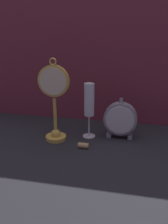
{
  "coord_description": "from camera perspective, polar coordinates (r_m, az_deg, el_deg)",
  "views": [
    {
      "loc": [
        0.2,
        -0.86,
        0.47
      ],
      "look_at": [
        0.0,
        0.08,
        0.13
      ],
      "focal_mm": 40.0,
      "sensor_mm": 36.0,
      "label": 1
    }
  ],
  "objects": [
    {
      "name": "ground_plane",
      "position": [
        1.0,
        -0.97,
        -8.4
      ],
      "size": [
        4.0,
        4.0,
        0.0
      ],
      "primitive_type": "plane",
      "color": "#232328"
    },
    {
      "name": "fabric_backdrop_drape",
      "position": [
        1.21,
        2.52,
        13.9
      ],
      "size": [
        1.48,
        0.01,
        0.7
      ],
      "primitive_type": "cube",
      "color": "brown",
      "rests_on": "ground_plane"
    },
    {
      "name": "pocket_watch_on_stand",
      "position": [
        1.03,
        -6.78,
        2.33
      ],
      "size": [
        0.13,
        0.09,
        0.35
      ],
      "color": "gold",
      "rests_on": "ground_plane"
    },
    {
      "name": "mantel_clock_silver",
      "position": [
        1.07,
        8.29,
        -1.61
      ],
      "size": [
        0.14,
        0.04,
        0.18
      ],
      "color": "gray",
      "rests_on": "ground_plane"
    },
    {
      "name": "champagne_flute",
      "position": [
        1.05,
        1.19,
        2.01
      ],
      "size": [
        0.05,
        0.05,
        0.24
      ],
      "color": "silver",
      "rests_on": "ground_plane"
    },
    {
      "name": "wine_cork",
      "position": [
        1.0,
        -0.15,
        -7.67
      ],
      "size": [
        0.04,
        0.02,
        0.02
      ],
      "primitive_type": "cylinder",
      "rotation": [
        0.0,
        1.57,
        0.0
      ],
      "color": "tan",
      "rests_on": "ground_plane"
    }
  ]
}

